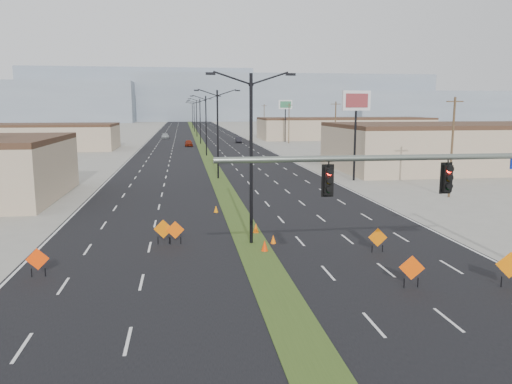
{
  "coord_description": "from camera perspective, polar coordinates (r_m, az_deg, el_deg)",
  "views": [
    {
      "loc": [
        -3.93,
        -16.78,
        8.07
      ],
      "look_at": [
        0.23,
        11.61,
        3.2
      ],
      "focal_mm": 35.0,
      "sensor_mm": 36.0,
      "label": 1
    }
  ],
  "objects": [
    {
      "name": "signal_mast",
      "position": [
        22.79,
        25.01,
        0.45
      ],
      "size": [
        16.3,
        0.6,
        8.0
      ],
      "color": "slate",
      "rests_on": "ground"
    },
    {
      "name": "utility_pole_2",
      "position": [
        114.36,
        3.78,
        7.91
      ],
      "size": [
        1.6,
        0.2,
        9.0
      ],
      "color": "#4C3823",
      "rests_on": "ground"
    },
    {
      "name": "streetlight_2",
      "position": [
        84.91,
        -5.73,
        7.8
      ],
      "size": [
        5.15,
        0.24,
        10.02
      ],
      "color": "black",
      "rests_on": "ground"
    },
    {
      "name": "pole_sign_east_near",
      "position": [
        56.46,
        11.37,
        9.48
      ],
      "size": [
        3.25,
        0.63,
        9.9
      ],
      "rotation": [
        0.0,
        0.0,
        0.08
      ],
      "color": "black",
      "rests_on": "ground"
    },
    {
      "name": "utility_pole_1",
      "position": [
        80.49,
        9.04,
        7.1
      ],
      "size": [
        1.6,
        0.2,
        9.0
      ],
      "color": "#4C3823",
      "rests_on": "ground"
    },
    {
      "name": "cone_0",
      "position": [
        28.38,
        1.0,
        -6.17
      ],
      "size": [
        0.52,
        0.52,
        0.68
      ],
      "primitive_type": "cone",
      "rotation": [
        0.0,
        0.0,
        0.36
      ],
      "color": "#E53704",
      "rests_on": "ground"
    },
    {
      "name": "car_left",
      "position": [
        106.27,
        -7.7,
        5.56
      ],
      "size": [
        1.7,
        4.05,
        1.37
      ],
      "primitive_type": "imported",
      "rotation": [
        0.0,
        0.0,
        0.02
      ],
      "color": "maroon",
      "rests_on": "ground"
    },
    {
      "name": "construction_sign_5",
      "position": [
        23.79,
        17.38,
        -8.4
      ],
      "size": [
        1.1,
        0.35,
        1.51
      ],
      "rotation": [
        0.0,
        0.0,
        -0.28
      ],
      "color": "#FB4E05",
      "rests_on": "ground"
    },
    {
      "name": "streetlight_4",
      "position": [
        140.86,
        -6.81,
        8.49
      ],
      "size": [
        5.15,
        0.24,
        10.02
      ],
      "color": "black",
      "rests_on": "ground"
    },
    {
      "name": "mesa_center",
      "position": [
        319.86,
        -0.44,
        10.7
      ],
      "size": [
        220.0,
        50.0,
        28.0
      ],
      "primitive_type": "cube",
      "color": "gray",
      "rests_on": "ground"
    },
    {
      "name": "mesa_east",
      "position": [
        357.69,
        22.91,
        9.04
      ],
      "size": [
        160.0,
        50.0,
        18.0
      ],
      "primitive_type": "cube",
      "color": "gray",
      "rests_on": "ground"
    },
    {
      "name": "building_se_far",
      "position": [
        133.65,
        10.04,
        7.1
      ],
      "size": [
        44.0,
        16.0,
        5.0
      ],
      "primitive_type": "cube",
      "color": "tan",
      "rests_on": "ground"
    },
    {
      "name": "utility_pole_0",
      "position": [
        48.27,
        21.5,
        4.93
      ],
      "size": [
        1.6,
        0.2,
        9.0
      ],
      "color": "#4C3823",
      "rests_on": "ground"
    },
    {
      "name": "construction_sign_2",
      "position": [
        30.12,
        -9.21,
        -4.42
      ],
      "size": [
        1.06,
        0.07,
        1.41
      ],
      "rotation": [
        0.0,
        0.0,
        0.03
      ],
      "color": "#F75805",
      "rests_on": "ground"
    },
    {
      "name": "streetlight_3",
      "position": [
        112.88,
        -6.4,
        8.23
      ],
      "size": [
        5.15,
        0.24,
        10.02
      ],
      "color": "black",
      "rests_on": "ground"
    },
    {
      "name": "construction_sign_3",
      "position": [
        28.89,
        13.74,
        -5.18
      ],
      "size": [
        1.05,
        0.2,
        1.41
      ],
      "rotation": [
        0.0,
        0.0,
        -0.15
      ],
      "color": "#E06504",
      "rests_on": "ground"
    },
    {
      "name": "pole_sign_east_far",
      "position": [
        119.53,
        3.38,
        9.61
      ],
      "size": [
        3.22,
        0.9,
        9.84
      ],
      "rotation": [
        0.0,
        0.0,
        -0.18
      ],
      "color": "black",
      "rests_on": "ground"
    },
    {
      "name": "building_se_near",
      "position": [
        72.69,
        23.23,
        4.66
      ],
      "size": [
        36.0,
        18.0,
        5.5
      ],
      "primitive_type": "cube",
      "color": "tan",
      "rests_on": "ground"
    },
    {
      "name": "streetlight_5",
      "position": [
        168.84,
        -7.08,
        8.66
      ],
      "size": [
        5.15,
        0.24,
        10.02
      ],
      "color": "black",
      "rests_on": "ground"
    },
    {
      "name": "streetlight_0",
      "position": [
        29.17,
        -0.56,
        4.42
      ],
      "size": [
        5.15,
        0.24,
        10.02
      ],
      "color": "black",
      "rests_on": "ground"
    },
    {
      "name": "construction_sign_1",
      "position": [
        30.23,
        -10.55,
        -4.28
      ],
      "size": [
        1.14,
        0.12,
        1.51
      ],
      "rotation": [
        0.0,
        0.0,
        -0.07
      ],
      "color": "#D86304",
      "rests_on": "ground"
    },
    {
      "name": "road_surface",
      "position": [
        117.12,
        -6.42,
        5.62
      ],
      "size": [
        25.0,
        400.0,
        0.02
      ],
      "primitive_type": "cube",
      "color": "black",
      "rests_on": "ground"
    },
    {
      "name": "construction_sign_4",
      "position": [
        25.55,
        27.03,
        -7.58
      ],
      "size": [
        1.17,
        0.5,
        1.65
      ],
      "rotation": [
        0.0,
        0.0,
        -0.38
      ],
      "color": "orange",
      "rests_on": "ground"
    },
    {
      "name": "streetlight_6",
      "position": [
        196.84,
        -7.27,
        8.79
      ],
      "size": [
        5.15,
        0.24,
        10.02
      ],
      "color": "black",
      "rests_on": "ground"
    },
    {
      "name": "construction_sign_0",
      "position": [
        26.31,
        -23.7,
        -7.16
      ],
      "size": [
        1.08,
        0.13,
        1.43
      ],
      "rotation": [
        0.0,
        0.0,
        0.08
      ],
      "color": "#FF3D05",
      "rests_on": "ground"
    },
    {
      "name": "streetlight_1",
      "position": [
        56.98,
        -4.4,
        6.94
      ],
      "size": [
        5.15,
        0.24,
        10.02
      ],
      "color": "black",
      "rests_on": "ground"
    },
    {
      "name": "cone_1",
      "position": [
        32.43,
        -0.01,
        -4.16
      ],
      "size": [
        0.42,
        0.42,
        0.67
      ],
      "primitive_type": "cone",
      "rotation": [
        0.0,
        0.0,
        -0.04
      ],
      "color": "#F45C05",
      "rests_on": "ground"
    },
    {
      "name": "median_strip",
      "position": [
        117.12,
        -6.42,
        5.62
      ],
      "size": [
        2.0,
        400.0,
        0.04
      ],
      "primitive_type": "cube",
      "color": "#334A1A",
      "rests_on": "ground"
    },
    {
      "name": "utility_pole_3",
      "position": [
        148.75,
        0.94,
        8.32
      ],
      "size": [
        1.6,
        0.2,
        9.0
      ],
      "color": "#4C3823",
      "rests_on": "ground"
    },
    {
      "name": "cone_3",
      "position": [
        38.87,
        -4.6,
        -1.94
      ],
      "size": [
        0.39,
        0.39,
        0.58
      ],
      "primitive_type": "cone",
      "rotation": [
        0.0,
        0.0,
        0.14
      ],
      "color": "orange",
      "rests_on": "ground"
    },
    {
      "name": "car_mid",
      "position": [
        116.3,
        -2.0,
        5.97
      ],
      "size": [
        1.6,
        3.97,
        1.28
      ],
      "primitive_type": "imported",
      "rotation": [
        0.0,
        0.0,
        -0.06
      ],
      "color": "black",
      "rests_on": "ground"
    },
    {
      "name": "ground",
      "position": [
        19.03,
        4.55,
        -15.49
      ],
      "size": [
        600.0,
        600.0,
        0.0
      ],
      "primitive_type": "plane",
      "color": "gray",
      "rests_on": "ground"
    },
    {
      "name": "car_far",
      "position": [
        133.86,
        -10.33,
        6.31
      ],
      "size": [
        2.15,
        4.67,
        1.32
      ],
      "primitive_type": "imported",
      "rotation": [
        0.0,
        0.0,
        0.07
      ],
      "color": "#A3A9AD",
      "rests_on": "ground"
    },
    {
      "name": "cone_2",
      "position": [
        30.02,
        1.99,
        -5.42
      ],
      "size": [
        0.37,
        0.37,
        0.55
      ],
      "primitive_type": "cone",
      "rotation": [
        0.0,
        0.0,
        -0.12
      ],
      "color": "#FF6705",
      "rests_on": "ground"
    },
    {
      "name": "building_sw_far",
      "position": [
        105.74,
        -23.84,
        5.66
      ],
      "size": [
        30.0,
        14.0,
        4.5
      ],
      "primitive_type": "cube",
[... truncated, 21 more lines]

